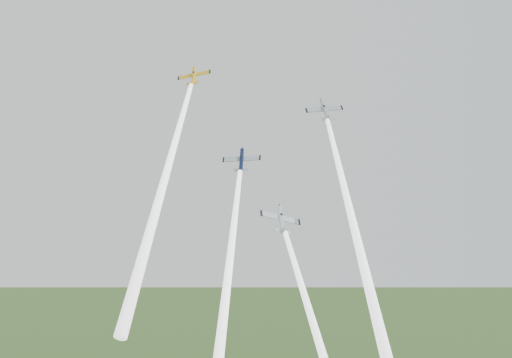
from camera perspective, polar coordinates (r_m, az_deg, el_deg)
name	(u,v)px	position (r m, az deg, el deg)	size (l,w,h in m)	color
plane_yellow	(194,76)	(142.88, -5.56, 9.13)	(7.55, 7.49, 1.18)	#EDAB14
smoke_trail_yellow	(162,189)	(118.79, -8.36, -0.87)	(2.13, 2.13, 60.99)	white
plane_navy	(241,160)	(133.27, -1.31, 1.70)	(8.05, 7.99, 1.26)	#0B1534
smoke_trail_navy	(226,294)	(112.55, -2.69, -10.18)	(2.13, 2.13, 59.36)	white
plane_silver_right	(325,110)	(140.02, 6.15, 6.11)	(8.29, 8.22, 1.30)	#A8AFB6
smoke_trail_silver_right	(358,241)	(115.94, 9.02, -5.50)	(2.13, 2.13, 65.28)	white
plane_silver_low	(281,219)	(124.27, 2.25, -3.61)	(8.49, 8.43, 1.33)	silver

